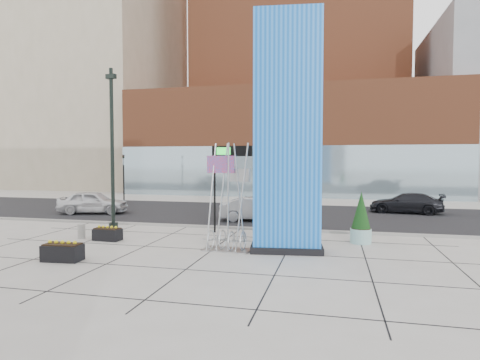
% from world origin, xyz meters
% --- Properties ---
extents(ground, '(160.00, 160.00, 0.00)m').
position_xyz_m(ground, '(0.00, 0.00, 0.00)').
color(ground, '#9E9991').
rests_on(ground, ground).
extents(street_asphalt, '(80.00, 12.00, 0.02)m').
position_xyz_m(street_asphalt, '(0.00, 10.00, 0.01)').
color(street_asphalt, black).
rests_on(street_asphalt, ground).
extents(curb_edge, '(80.00, 0.30, 0.12)m').
position_xyz_m(curb_edge, '(0.00, 4.00, 0.06)').
color(curb_edge, gray).
rests_on(curb_edge, ground).
extents(tower_podium, '(34.00, 10.00, 11.00)m').
position_xyz_m(tower_podium, '(1.00, 27.00, 5.50)').
color(tower_podium, brown).
rests_on(tower_podium, ground).
extents(tower_glass_front, '(34.00, 0.60, 5.00)m').
position_xyz_m(tower_glass_front, '(1.00, 22.20, 2.50)').
color(tower_glass_front, '#8CA5B2').
rests_on(tower_glass_front, ground).
extents(building_beige_left, '(18.00, 20.00, 34.00)m').
position_xyz_m(building_beige_left, '(-26.00, 34.00, 17.00)').
color(building_beige_left, gray).
rests_on(building_beige_left, ground).
extents(blue_pylon, '(2.99, 1.60, 9.52)m').
position_xyz_m(blue_pylon, '(4.00, -0.63, 4.60)').
color(blue_pylon, blue).
rests_on(blue_pylon, ground).
extents(lamp_post, '(0.54, 0.45, 8.21)m').
position_xyz_m(lamp_post, '(-5.00, 1.54, 3.36)').
color(lamp_post, black).
rests_on(lamp_post, ground).
extents(public_art_sculpture, '(2.00, 1.11, 4.38)m').
position_xyz_m(public_art_sculpture, '(1.62, -0.94, 1.15)').
color(public_art_sculpture, '#B6B9BB').
rests_on(public_art_sculpture, ground).
extents(concrete_bollard, '(0.35, 0.35, 0.67)m').
position_xyz_m(concrete_bollard, '(-5.68, -0.12, 0.34)').
color(concrete_bollard, gray).
rests_on(concrete_bollard, ground).
extents(overhead_street_sign, '(2.06, 0.30, 4.37)m').
position_xyz_m(overhead_street_sign, '(0.70, 2.80, 3.75)').
color(overhead_street_sign, black).
rests_on(overhead_street_sign, ground).
extents(round_planter_east, '(0.92, 0.92, 2.30)m').
position_xyz_m(round_planter_east, '(7.00, 1.80, 1.09)').
color(round_planter_east, '#8FC1BD').
rests_on(round_planter_east, ground).
extents(round_planter_mid, '(0.88, 0.88, 2.19)m').
position_xyz_m(round_planter_mid, '(3.20, 1.80, 1.04)').
color(round_planter_mid, '#8FC1BD').
rests_on(round_planter_mid, ground).
extents(round_planter_west, '(0.95, 0.95, 2.38)m').
position_xyz_m(round_planter_west, '(3.80, 3.60, 1.13)').
color(round_planter_west, '#8FC1BD').
rests_on(round_planter_west, ground).
extents(box_planter_north, '(1.26, 0.67, 0.68)m').
position_xyz_m(box_planter_north, '(-4.24, -0.25, 0.31)').
color(box_planter_north, black).
rests_on(box_planter_north, ground).
extents(box_planter_south, '(1.43, 0.80, 0.76)m').
position_xyz_m(box_planter_south, '(-3.80, -3.94, 0.35)').
color(box_planter_south, black).
rests_on(box_planter_south, ground).
extents(car_white_west, '(4.86, 2.89, 1.55)m').
position_xyz_m(car_white_west, '(-10.12, 7.57, 0.78)').
color(car_white_west, silver).
rests_on(car_white_west, ground).
extents(car_silver_mid, '(4.43, 2.24, 1.39)m').
position_xyz_m(car_silver_mid, '(1.22, 6.94, 0.70)').
color(car_silver_mid, '#A2A4AA').
rests_on(car_silver_mid, ground).
extents(car_dark_east, '(5.01, 2.66, 1.38)m').
position_xyz_m(car_dark_east, '(10.65, 12.71, 0.69)').
color(car_dark_east, black).
rests_on(car_dark_east, ground).
extents(traffic_signal, '(0.15, 0.18, 4.10)m').
position_xyz_m(traffic_signal, '(-12.00, 15.00, 2.30)').
color(traffic_signal, black).
rests_on(traffic_signal, ground).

